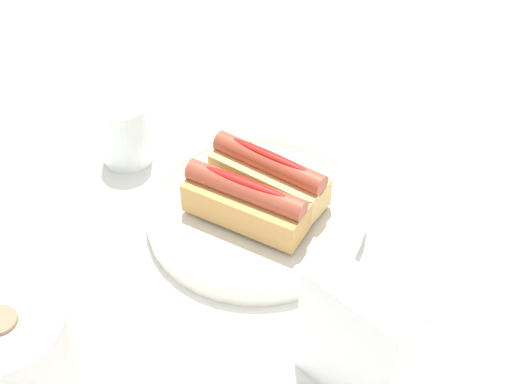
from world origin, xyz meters
TOP-DOWN VIEW (x-y plane):
  - ground_plane at (0.00, 0.00)m, footprint 2.40×2.40m
  - serving_bowl at (0.01, 0.01)m, footprint 0.27×0.27m
  - hotdog_front at (0.01, -0.01)m, footprint 0.15×0.07m
  - hotdog_back at (0.00, 0.04)m, footprint 0.16×0.08m
  - water_glass at (0.22, 0.04)m, footprint 0.07×0.07m
  - paper_towel_roll at (0.01, 0.35)m, footprint 0.11×0.11m
  - napkin_box at (-0.22, 0.13)m, footprint 0.11×0.05m

SIDE VIEW (x-z plane):
  - ground_plane at x=0.00m, z-range 0.00..0.00m
  - serving_bowl at x=0.01m, z-range 0.00..0.03m
  - water_glass at x=0.22m, z-range -0.01..0.08m
  - hotdog_front at x=0.01m, z-range 0.03..0.09m
  - hotdog_back at x=0.00m, z-range 0.03..0.09m
  - paper_towel_roll at x=0.01m, z-range 0.00..0.13m
  - napkin_box at x=-0.22m, z-range 0.00..0.15m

